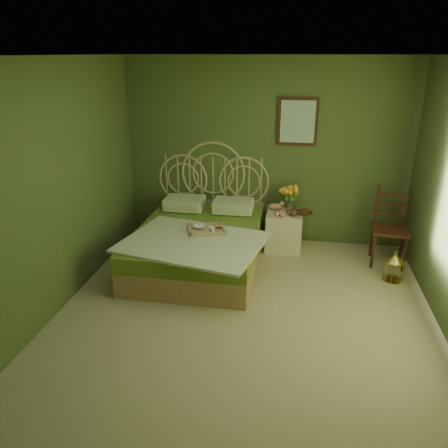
% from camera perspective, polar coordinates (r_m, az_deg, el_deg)
% --- Properties ---
extents(floor, '(4.50, 4.50, 0.00)m').
position_cam_1_polar(floor, '(4.69, 2.53, -12.50)').
color(floor, tan).
rests_on(floor, ground).
extents(ceiling, '(4.50, 4.50, 0.00)m').
position_cam_1_polar(ceiling, '(3.89, 3.19, 21.14)').
color(ceiling, silver).
rests_on(ceiling, wall_back).
extents(wall_back, '(4.00, 0.00, 4.00)m').
position_cam_1_polar(wall_back, '(6.27, 5.39, 9.23)').
color(wall_back, '#4A592F').
rests_on(wall_back, floor).
extents(wall_left, '(0.00, 4.50, 4.50)m').
position_cam_1_polar(wall_left, '(4.77, -21.84, 3.82)').
color(wall_left, '#4A592F').
rests_on(wall_left, floor).
extents(wall_art, '(0.54, 0.04, 0.64)m').
position_cam_1_polar(wall_art, '(6.15, 9.60, 13.05)').
color(wall_art, '#381B0F').
rests_on(wall_art, wall_back).
extents(bed, '(1.82, 2.30, 1.42)m').
position_cam_1_polar(bed, '(5.76, -3.25, -2.21)').
color(bed, tan).
rests_on(bed, floor).
extents(nightstand, '(0.49, 0.49, 0.97)m').
position_cam_1_polar(nightstand, '(6.21, 7.90, -0.17)').
color(nightstand, '#F1E6C4').
rests_on(nightstand, floor).
extents(chair, '(0.49, 0.49, 1.01)m').
position_cam_1_polar(chair, '(6.10, 20.85, 0.29)').
color(chair, '#381B0F').
rests_on(chair, floor).
extents(birdcage, '(0.23, 0.23, 0.35)m').
position_cam_1_polar(birdcage, '(5.75, 21.28, -5.35)').
color(birdcage, gold).
rests_on(birdcage, floor).
extents(book_lower, '(0.26, 0.29, 0.02)m').
position_cam_1_polar(book_lower, '(6.15, 9.63, 1.50)').
color(book_lower, '#381E0F').
rests_on(book_lower, nightstand).
extents(book_upper, '(0.22, 0.26, 0.02)m').
position_cam_1_polar(book_upper, '(6.14, 9.64, 1.67)').
color(book_upper, '#472819').
rests_on(book_upper, nightstand).
extents(cereal_bowl, '(0.19, 0.19, 0.04)m').
position_cam_1_polar(cereal_bowl, '(5.53, -3.22, -0.37)').
color(cereal_bowl, white).
rests_on(cereal_bowl, bed).
extents(coffee_cup, '(0.09, 0.09, 0.08)m').
position_cam_1_polar(coffee_cup, '(5.38, -1.61, -0.73)').
color(coffee_cup, white).
rests_on(coffee_cup, bed).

